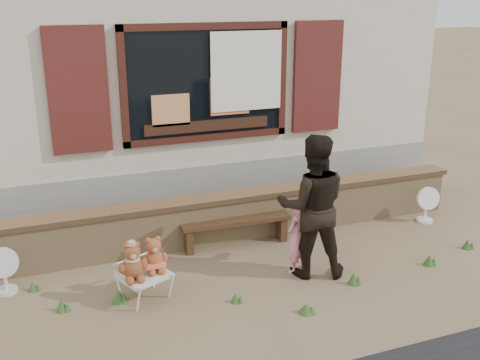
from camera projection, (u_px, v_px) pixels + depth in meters
name	position (u px, v px, depth m)	size (l,w,h in m)	color
ground	(257.00, 270.00, 7.02)	(80.00, 80.00, 0.00)	brown
shopfront	(165.00, 66.00, 10.36)	(8.04, 5.13, 4.00)	#A69C86
brick_wall	(230.00, 216.00, 7.80)	(7.10, 0.36, 0.67)	tan
bench	(235.00, 225.00, 7.64)	(1.54, 0.39, 0.39)	#352112
folding_chair	(144.00, 276.00, 6.27)	(0.64, 0.61, 0.31)	beige
teddy_bear_left	(132.00, 260.00, 6.10)	(0.32, 0.28, 0.44)	brown
teddy_bear_right	(154.00, 253.00, 6.29)	(0.30, 0.26, 0.42)	brown
child	(297.00, 237.00, 6.83)	(0.34, 0.22, 0.93)	pink
adult	(312.00, 206.00, 6.68)	(0.86, 0.67, 1.76)	black
fan_left	(4.00, 270.00, 6.41)	(0.36, 0.24, 0.57)	silver
fan_right	(426.00, 204.00, 8.41)	(0.36, 0.24, 0.56)	white
grass_tufts	(260.00, 284.00, 6.54)	(5.65, 1.72, 0.16)	#315723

